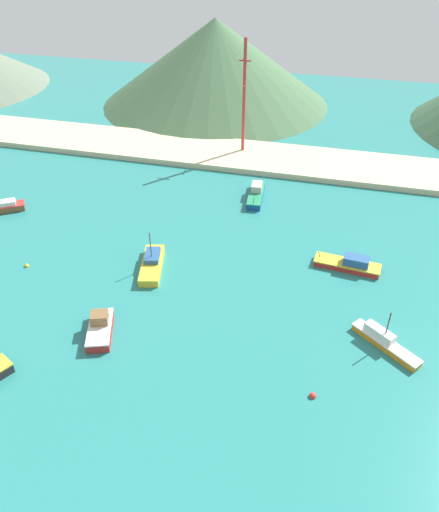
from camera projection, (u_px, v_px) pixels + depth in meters
name	position (u px, v px, depth m)	size (l,w,h in m)	color
ground	(70.00, 348.00, 67.35)	(260.00, 280.00, 0.50)	teal
fishing_boat_2	(384.00, 341.00, 66.82)	(9.26, 7.79, 5.88)	orange
fishing_boat_4	(152.00, 264.00, 81.17)	(5.52, 10.55, 6.62)	gold
fishing_boat_6	(100.00, 328.00, 68.66)	(5.47, 8.06, 2.97)	red
fishing_boat_7	(256.00, 194.00, 100.55)	(3.69, 10.55, 2.78)	#14478C
fishing_boat_9	(350.00, 264.00, 81.10)	(10.86, 4.13, 2.44)	red
fishing_boat_10	(4.00, 207.00, 96.33)	(8.13, 6.61, 2.53)	brown
buoy_0	(27.00, 266.00, 81.90)	(0.74, 0.74, 0.74)	gold
buoy_1	(313.00, 396.00, 60.25)	(0.87, 0.87, 0.87)	red
beach_strip	(204.00, 151.00, 118.56)	(247.00, 16.55, 1.20)	beige
hill_central	(215.00, 62.00, 142.66)	(66.34, 66.34, 23.48)	#476B47
radio_tower	(244.00, 99.00, 110.95)	(2.61, 2.09, 26.12)	#B7332D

